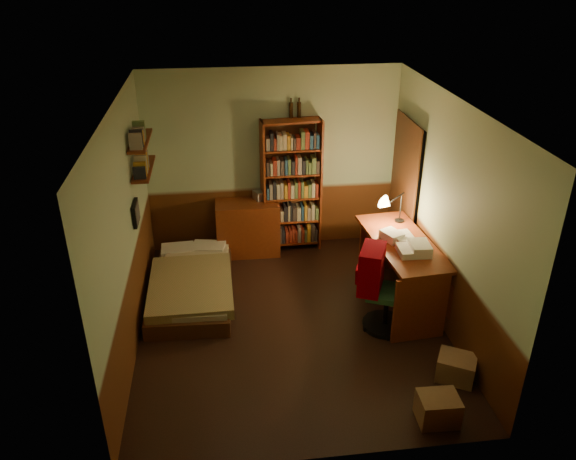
{
  "coord_description": "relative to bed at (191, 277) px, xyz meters",
  "views": [
    {
      "loc": [
        -0.71,
        -5.4,
        3.99
      ],
      "look_at": [
        0.0,
        0.25,
        1.1
      ],
      "focal_mm": 35.0,
      "sensor_mm": 36.0,
      "label": 1
    }
  ],
  "objects": [
    {
      "name": "wall_shelf_upper",
      "position": [
        -0.47,
        0.38,
        1.68
      ],
      "size": [
        0.2,
        0.9,
        0.03
      ],
      "primitive_type": "cube",
      "color": "maroon",
      "rests_on": "wall_left"
    },
    {
      "name": "cardboard_box_b",
      "position": [
        2.73,
        -1.89,
        -0.14
      ],
      "size": [
        0.47,
        0.45,
        0.26
      ],
      "primitive_type": "cube",
      "rotation": [
        0.0,
        0.0,
        -0.52
      ],
      "color": "#8C6948",
      "rests_on": "ground"
    },
    {
      "name": "wall_shelf_lower",
      "position": [
        -0.47,
        0.38,
        1.33
      ],
      "size": [
        0.2,
        0.9,
        0.03
      ],
      "primitive_type": "cube",
      "color": "maroon",
      "rests_on": "wall_left"
    },
    {
      "name": "bed",
      "position": [
        0.0,
        0.0,
        0.0
      ],
      "size": [
        1.03,
        1.83,
        0.53
      ],
      "primitive_type": "cube",
      "rotation": [
        0.0,
        0.0,
        -0.04
      ],
      "color": "olive",
      "rests_on": "ground"
    },
    {
      "name": "bottle_right",
      "position": [
        1.53,
        1.24,
        1.76
      ],
      "size": [
        0.06,
        0.06,
        0.21
      ],
      "primitive_type": "cylinder",
      "rotation": [
        0.0,
        0.0,
        0.04
      ],
      "color": "black",
      "rests_on": "bookshelf"
    },
    {
      "name": "paper_stack",
      "position": [
        2.43,
        -0.39,
        0.64
      ],
      "size": [
        0.28,
        0.32,
        0.1
      ],
      "primitive_type": "cube",
      "rotation": [
        0.0,
        0.0,
        0.42
      ],
      "color": "silver",
      "rests_on": "desk"
    },
    {
      "name": "doorway",
      "position": [
        2.89,
        0.58,
        0.73
      ],
      "size": [
        0.06,
        0.9,
        2.0
      ],
      "primitive_type": "cube",
      "color": "black",
      "rests_on": "ground"
    },
    {
      "name": "framed_picture",
      "position": [
        -0.55,
        -0.12,
        0.98
      ],
      "size": [
        0.04,
        0.32,
        0.26
      ],
      "primitive_type": "cube",
      "color": "black",
      "rests_on": "wall_left"
    },
    {
      "name": "door_trim",
      "position": [
        2.85,
        0.58,
        0.73
      ],
      "size": [
        0.02,
        0.98,
        2.08
      ],
      "primitive_type": "cube",
      "color": "#402111",
      "rests_on": "ground"
    },
    {
      "name": "bottle_left",
      "position": [
        1.43,
        1.24,
        1.76
      ],
      "size": [
        0.07,
        0.07,
        0.21
      ],
      "primitive_type": "cylinder",
      "rotation": [
        0.0,
        0.0,
        -0.21
      ],
      "color": "black",
      "rests_on": "bookshelf"
    },
    {
      "name": "mini_stereo",
      "position": [
        1.01,
        1.17,
        0.58
      ],
      "size": [
        0.28,
        0.25,
        0.12
      ],
      "primitive_type": "cube",
      "rotation": [
        0.0,
        0.0,
        0.4
      ],
      "color": "#B2B2B7",
      "rests_on": "dresser"
    },
    {
      "name": "ceiling",
      "position": [
        1.17,
        -0.72,
        2.34
      ],
      "size": [
        3.5,
        4.0,
        0.02
      ],
      "primitive_type": "cube",
      "color": "silver",
      "rests_on": "wall_back"
    },
    {
      "name": "bookshelf",
      "position": [
        1.42,
        1.13,
        0.7
      ],
      "size": [
        0.85,
        0.35,
        1.92
      ],
      "primitive_type": "cube",
      "rotation": [
        0.0,
        0.0,
        0.12
      ],
      "color": "maroon",
      "rests_on": "ground"
    },
    {
      "name": "cardboard_box_a",
      "position": [
        2.33,
        -2.42,
        -0.13
      ],
      "size": [
        0.38,
        0.31,
        0.28
      ],
      "primitive_type": "cube",
      "rotation": [
        0.0,
        0.0,
        -0.03
      ],
      "color": "#8C6948",
      "rests_on": "ground"
    },
    {
      "name": "wall_left",
      "position": [
        -0.59,
        -0.72,
        1.03
      ],
      "size": [
        0.02,
        4.0,
        2.6
      ],
      "primitive_type": "cube",
      "color": "#A1B991",
      "rests_on": "ground"
    },
    {
      "name": "desk",
      "position": [
        2.55,
        -0.44,
        0.16
      ],
      "size": [
        0.79,
        1.64,
        0.85
      ],
      "primitive_type": "cube",
      "rotation": [
        0.0,
        0.0,
        0.09
      ],
      "color": "maroon",
      "rests_on": "ground"
    },
    {
      "name": "wall_front",
      "position": [
        1.17,
        -2.73,
        1.03
      ],
      "size": [
        3.5,
        0.02,
        2.6
      ],
      "primitive_type": "cube",
      "color": "#A1B991",
      "rests_on": "ground"
    },
    {
      "name": "floor",
      "position": [
        1.17,
        -0.72,
        -0.28
      ],
      "size": [
        3.5,
        4.0,
        0.02
      ],
      "primitive_type": "cube",
      "color": "black",
      "rests_on": "ground"
    },
    {
      "name": "wall_right",
      "position": [
        2.93,
        -0.72,
        1.03
      ],
      "size": [
        0.02,
        4.0,
        2.6
      ],
      "primitive_type": "cube",
      "color": "#A1B991",
      "rests_on": "ground"
    },
    {
      "name": "red_jacket",
      "position": [
        1.97,
        -0.7,
        1.14
      ],
      "size": [
        0.28,
        0.47,
        0.53
      ],
      "primitive_type": "cube",
      "rotation": [
        0.0,
        0.0,
        -0.09
      ],
      "color": "#98000C",
      "rests_on": "office_chair"
    },
    {
      "name": "wall_back",
      "position": [
        1.17,
        1.29,
        1.03
      ],
      "size": [
        3.5,
        0.02,
        2.6
      ],
      "primitive_type": "cube",
      "color": "#A1B991",
      "rests_on": "ground"
    },
    {
      "name": "desk_lamp",
      "position": [
        2.67,
        0.08,
        0.88
      ],
      "size": [
        0.2,
        0.2,
        0.59
      ],
      "primitive_type": "cone",
      "rotation": [
        0.0,
        0.0,
        0.14
      ],
      "color": "black",
      "rests_on": "desk"
    },
    {
      "name": "office_chair",
      "position": [
        2.25,
        -0.95,
        0.3
      ],
      "size": [
        0.72,
        0.69,
        1.14
      ],
      "primitive_type": "cube",
      "rotation": [
        0.0,
        0.0,
        -0.41
      ],
      "color": "#2C6438",
      "rests_on": "ground"
    },
    {
      "name": "dresser",
      "position": [
        0.78,
        1.04,
        0.13
      ],
      "size": [
        0.89,
        0.45,
        0.79
      ],
      "primitive_type": "cube",
      "rotation": [
        0.0,
        0.0,
        -0.01
      ],
      "color": "maroon",
      "rests_on": "ground"
    }
  ]
}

